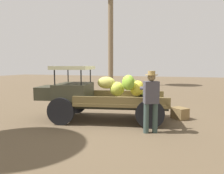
% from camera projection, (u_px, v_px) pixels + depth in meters
% --- Properties ---
extents(ground_plane, '(60.00, 60.00, 0.00)m').
position_uv_depth(ground_plane, '(109.00, 119.00, 7.14)').
color(ground_plane, brown).
extents(truck, '(4.63, 2.43, 1.88)m').
position_uv_depth(truck, '(98.00, 94.00, 7.04)').
color(truck, '#353425').
rests_on(truck, ground).
extents(farmer, '(0.57, 0.53, 1.75)m').
position_uv_depth(farmer, '(151.00, 98.00, 5.63)').
color(farmer, '#374944').
rests_on(farmer, ground).
extents(wooden_crate, '(0.66, 0.66, 0.40)m').
position_uv_depth(wooden_crate, '(180.00, 113.00, 7.21)').
color(wooden_crate, olive).
rests_on(wooden_crate, ground).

